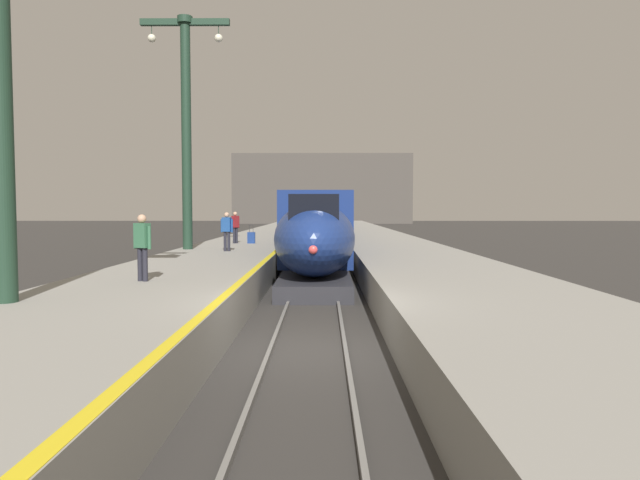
{
  "coord_description": "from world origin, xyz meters",
  "views": [
    {
      "loc": [
        0.32,
        -11.26,
        2.87
      ],
      "look_at": [
        0.19,
        8.34,
        1.8
      ],
      "focal_mm": 31.71,
      "sensor_mm": 36.0,
      "label": 1
    }
  ],
  "objects_px": {
    "highspeed_train_main": "(320,219)",
    "passenger_near_edge": "(235,225)",
    "rolling_suitcase": "(251,238)",
    "passenger_far_waiting": "(142,242)",
    "passenger_mid_platform": "(227,228)",
    "station_column_mid": "(186,112)"
  },
  "relations": [
    {
      "from": "highspeed_train_main",
      "to": "passenger_near_edge",
      "type": "height_order",
      "value": "highspeed_train_main"
    },
    {
      "from": "passenger_near_edge",
      "to": "rolling_suitcase",
      "type": "xyz_separation_m",
      "value": [
        0.86,
        -0.06,
        -0.69
      ]
    },
    {
      "from": "passenger_far_waiting",
      "to": "rolling_suitcase",
      "type": "xyz_separation_m",
      "value": [
        0.71,
        15.89,
        -0.69
      ]
    },
    {
      "from": "passenger_mid_platform",
      "to": "passenger_far_waiting",
      "type": "relative_size",
      "value": 1.0
    },
    {
      "from": "highspeed_train_main",
      "to": "passenger_mid_platform",
      "type": "height_order",
      "value": "highspeed_train_main"
    },
    {
      "from": "station_column_mid",
      "to": "rolling_suitcase",
      "type": "distance_m",
      "value": 7.69
    },
    {
      "from": "passenger_mid_platform",
      "to": "rolling_suitcase",
      "type": "height_order",
      "value": "passenger_mid_platform"
    },
    {
      "from": "passenger_near_edge",
      "to": "passenger_far_waiting",
      "type": "height_order",
      "value": "same"
    },
    {
      "from": "passenger_mid_platform",
      "to": "passenger_far_waiting",
      "type": "height_order",
      "value": "same"
    },
    {
      "from": "highspeed_train_main",
      "to": "station_column_mid",
      "type": "relative_size",
      "value": 7.15
    },
    {
      "from": "station_column_mid",
      "to": "passenger_mid_platform",
      "type": "xyz_separation_m",
      "value": [
        2.01,
        -1.25,
        -5.19
      ]
    },
    {
      "from": "passenger_near_edge",
      "to": "rolling_suitcase",
      "type": "distance_m",
      "value": 1.1
    },
    {
      "from": "passenger_near_edge",
      "to": "rolling_suitcase",
      "type": "relative_size",
      "value": 1.72
    },
    {
      "from": "passenger_near_edge",
      "to": "passenger_mid_platform",
      "type": "height_order",
      "value": "same"
    },
    {
      "from": "passenger_near_edge",
      "to": "passenger_far_waiting",
      "type": "relative_size",
      "value": 1.0
    },
    {
      "from": "highspeed_train_main",
      "to": "passenger_mid_platform",
      "type": "relative_size",
      "value": 44.11
    },
    {
      "from": "passenger_near_edge",
      "to": "passenger_mid_platform",
      "type": "relative_size",
      "value": 1.0
    },
    {
      "from": "passenger_near_edge",
      "to": "passenger_far_waiting",
      "type": "xyz_separation_m",
      "value": [
        0.15,
        -15.95,
        0.0
      ]
    },
    {
      "from": "highspeed_train_main",
      "to": "rolling_suitcase",
      "type": "bearing_deg",
      "value": -98.76
    },
    {
      "from": "station_column_mid",
      "to": "passenger_far_waiting",
      "type": "distance_m",
      "value": 12.74
    },
    {
      "from": "highspeed_train_main",
      "to": "passenger_near_edge",
      "type": "xyz_separation_m",
      "value": [
        -4.41,
        -23.02,
        0.06
      ]
    },
    {
      "from": "station_column_mid",
      "to": "passenger_far_waiting",
      "type": "relative_size",
      "value": 6.17
    }
  ]
}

